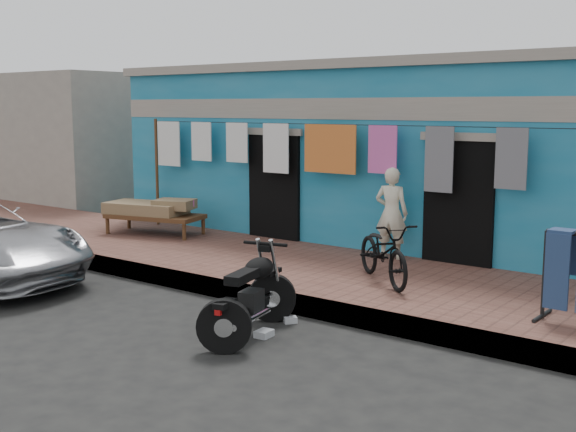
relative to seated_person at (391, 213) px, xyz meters
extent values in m
plane|color=black|center=(-0.33, -4.20, -0.96)|extent=(80.00, 80.00, 0.00)
cube|color=brown|center=(-0.33, -1.20, -0.83)|extent=(28.00, 3.00, 0.25)
cube|color=gray|center=(-0.33, -2.65, -0.83)|extent=(28.00, 0.10, 0.25)
cube|color=#126B93|center=(-0.33, 2.80, 0.64)|extent=(12.00, 5.00, 3.20)
cube|color=#9E9384|center=(-0.33, 0.36, 1.59)|extent=(12.00, 0.14, 0.35)
cube|color=#9E9384|center=(-0.33, 2.80, 2.32)|extent=(12.20, 5.20, 0.16)
cube|color=black|center=(-2.53, 0.28, 0.09)|extent=(1.10, 0.10, 2.10)
cube|color=black|center=(0.97, 0.28, 0.09)|extent=(1.10, 0.10, 2.10)
cube|color=#9E9384|center=(-11.33, 2.80, 0.74)|extent=(6.00, 5.00, 3.40)
cylinder|color=brown|center=(-5.33, 0.05, 0.34)|extent=(0.06, 0.06, 2.10)
cylinder|color=black|center=(-0.33, 0.05, 1.34)|extent=(10.00, 0.01, 0.01)
cube|color=silver|center=(-4.96, 0.05, 0.91)|extent=(0.60, 0.02, 0.86)
cube|color=silver|center=(-4.09, 0.05, 0.98)|extent=(0.50, 0.02, 0.72)
cube|color=silver|center=(-3.20, 0.05, 0.99)|extent=(0.50, 0.02, 0.71)
cube|color=silver|center=(-2.31, 0.05, 0.92)|extent=(0.55, 0.02, 0.85)
cube|color=#CC4C26|center=(-1.19, 0.05, 0.95)|extent=(1.00, 0.02, 0.79)
cube|color=#CD55A4|center=(-0.21, 0.05, 0.97)|extent=(0.50, 0.02, 0.74)
cube|color=slate|center=(0.74, 0.05, 0.86)|extent=(0.45, 0.02, 0.97)
cube|color=slate|center=(1.82, 0.05, 0.92)|extent=(0.45, 0.02, 0.85)
imported|color=beige|center=(0.00, 0.00, 0.00)|extent=(0.57, 0.43, 1.42)
imported|color=black|center=(0.69, -1.43, -0.20)|extent=(1.59, 1.42, 1.02)
cube|color=silver|center=(-0.38, -3.00, -0.92)|extent=(0.17, 0.15, 0.07)
cube|color=silver|center=(0.32, -3.00, -0.92)|extent=(0.18, 0.19, 0.08)
cube|color=silver|center=(0.41, -3.61, -0.92)|extent=(0.17, 0.21, 0.08)
camera|label=1|loc=(5.41, -9.70, 1.63)|focal=45.00mm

